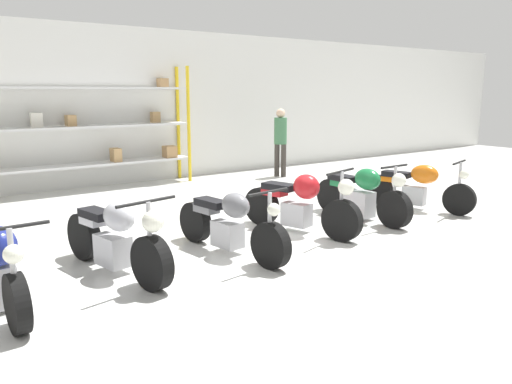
{
  "coord_description": "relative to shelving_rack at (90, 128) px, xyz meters",
  "views": [
    {
      "loc": [
        -4.13,
        -5.4,
        2.14
      ],
      "look_at": [
        0.0,
        0.4,
        0.7
      ],
      "focal_mm": 35.0,
      "sensor_mm": 36.0,
      "label": 1
    }
  ],
  "objects": [
    {
      "name": "person_near_rack",
      "position": [
        4.43,
        -1.06,
        -0.34
      ],
      "size": [
        0.44,
        0.44,
        1.72
      ],
      "rotation": [
        0.0,
        0.0,
        3.72
      ],
      "color": "#38332D",
      "rests_on": "ground_plane"
    },
    {
      "name": "back_wall",
      "position": [
        0.75,
        0.36,
        0.44
      ],
      "size": [
        30.0,
        0.08,
        3.6
      ],
      "color": "silver",
      "rests_on": "ground_plane"
    },
    {
      "name": "motorcycle_green",
      "position": [
        2.85,
        -5.3,
        -0.93
      ],
      "size": [
        0.62,
        2.0,
        1.01
      ],
      "rotation": [
        0.0,
        0.0,
        -1.54
      ],
      "color": "black",
      "rests_on": "ground_plane"
    },
    {
      "name": "motorcycle_grey",
      "position": [
        0.05,
        -5.55,
        -0.95
      ],
      "size": [
        0.65,
        2.13,
        0.97
      ],
      "rotation": [
        0.0,
        0.0,
        -1.44
      ],
      "color": "black",
      "rests_on": "ground_plane"
    },
    {
      "name": "ground_plane",
      "position": [
        0.75,
        -5.57,
        -1.36
      ],
      "size": [
        30.0,
        30.0,
        0.0
      ],
      "primitive_type": "plane",
      "color": "silver"
    },
    {
      "name": "motorcycle_red",
      "position": [
        1.49,
        -5.31,
        -0.9
      ],
      "size": [
        0.89,
        2.06,
        1.04
      ],
      "rotation": [
        0.0,
        0.0,
        -1.3
      ],
      "color": "black",
      "rests_on": "ground_plane"
    },
    {
      "name": "motorcycle_orange",
      "position": [
        4.25,
        -5.36,
        -0.92
      ],
      "size": [
        0.85,
        2.03,
        0.95
      ],
      "rotation": [
        0.0,
        0.0,
        -1.29
      ],
      "color": "black",
      "rests_on": "ground_plane"
    },
    {
      "name": "shelving_rack",
      "position": [
        0.0,
        0.0,
        0.0
      ],
      "size": [
        4.79,
        0.63,
        2.73
      ],
      "color": "gold",
      "rests_on": "ground_plane"
    },
    {
      "name": "motorcycle_silver",
      "position": [
        -1.45,
        -5.4,
        -0.92
      ],
      "size": [
        0.78,
        2.09,
        1.0
      ],
      "rotation": [
        0.0,
        0.0,
        -1.37
      ],
      "color": "black",
      "rests_on": "ground_plane"
    }
  ]
}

